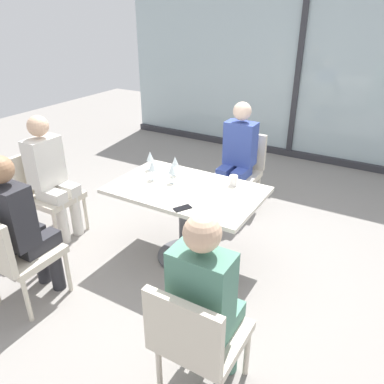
{
  "coord_description": "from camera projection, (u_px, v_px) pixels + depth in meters",
  "views": [
    {
      "loc": [
        1.56,
        -2.56,
        2.17
      ],
      "look_at": [
        0.0,
        0.1,
        0.65
      ],
      "focal_mm": 35.37,
      "sensor_mm": 36.0,
      "label": 1
    }
  ],
  "objects": [
    {
      "name": "chair_side_end",
      "position": [
        46.0,
        189.0,
        3.85
      ],
      "size": [
        0.5,
        0.46,
        0.87
      ],
      "color": "beige",
      "rests_on": "ground_plane"
    },
    {
      "name": "chair_front_left",
      "position": [
        13.0,
        253.0,
        2.85
      ],
      "size": [
        0.46,
        0.5,
        0.87
      ],
      "color": "beige",
      "rests_on": "ground_plane"
    },
    {
      "name": "wine_glass_0",
      "position": [
        172.0,
        169.0,
        3.37
      ],
      "size": [
        0.07,
        0.07,
        0.18
      ],
      "color": "silver",
      "rests_on": "dining_table_main"
    },
    {
      "name": "coffee_cup",
      "position": [
        233.0,
        180.0,
        3.36
      ],
      "size": [
        0.08,
        0.08,
        0.09
      ],
      "primitive_type": "cylinder",
      "color": "white",
      "rests_on": "dining_table_main"
    },
    {
      "name": "chair_front_right",
      "position": [
        197.0,
        337.0,
        2.13
      ],
      "size": [
        0.46,
        0.5,
        0.87
      ],
      "color": "beige",
      "rests_on": "ground_plane"
    },
    {
      "name": "person_front_right",
      "position": [
        206.0,
        298.0,
        2.12
      ],
      "size": [
        0.34,
        0.39,
        1.26
      ],
      "color": "#4C7F6B",
      "rests_on": "ground_plane"
    },
    {
      "name": "window_wall_backdrop",
      "position": [
        298.0,
        78.0,
        5.58
      ],
      "size": [
        5.88,
        0.1,
        2.7
      ],
      "color": "#A4B7BC",
      "rests_on": "ground_plane"
    },
    {
      "name": "person_side_end",
      "position": [
        50.0,
        172.0,
        3.71
      ],
      "size": [
        0.39,
        0.34,
        1.26
      ],
      "color": "silver",
      "rests_on": "ground_plane"
    },
    {
      "name": "wine_glass_1",
      "position": [
        175.0,
        162.0,
        3.53
      ],
      "size": [
        0.07,
        0.07,
        0.18
      ],
      "color": "silver",
      "rests_on": "dining_table_main"
    },
    {
      "name": "wine_glass_3",
      "position": [
        152.0,
        166.0,
        3.44
      ],
      "size": [
        0.07,
        0.07,
        0.18
      ],
      "color": "silver",
      "rests_on": "dining_table_main"
    },
    {
      "name": "ground_plane",
      "position": [
        187.0,
        256.0,
        3.65
      ],
      "size": [
        12.0,
        12.0,
        0.0
      ],
      "primitive_type": "plane",
      "color": "gray"
    },
    {
      "name": "cell_phone_on_table",
      "position": [
        182.0,
        208.0,
        2.99
      ],
      "size": [
        0.13,
        0.16,
        0.01
      ],
      "primitive_type": "cube",
      "rotation": [
        0.0,
        0.0,
        -0.5
      ],
      "color": "black",
      "rests_on": "dining_table_main"
    },
    {
      "name": "dining_table_main",
      "position": [
        186.0,
        207.0,
        3.41
      ],
      "size": [
        1.32,
        0.83,
        0.73
      ],
      "color": "silver",
      "rests_on": "ground_plane"
    },
    {
      "name": "chair_near_window",
      "position": [
        241.0,
        167.0,
        4.36
      ],
      "size": [
        0.46,
        0.51,
        0.87
      ],
      "color": "beige",
      "rests_on": "ground_plane"
    },
    {
      "name": "handbag_0",
      "position": [
        24.0,
        249.0,
        3.51
      ],
      "size": [
        0.31,
        0.19,
        0.28
      ],
      "primitive_type": "cube",
      "rotation": [
        0.0,
        0.0,
        -0.09
      ],
      "color": "beige",
      "rests_on": "ground_plane"
    },
    {
      "name": "wine_glass_2",
      "position": [
        150.0,
        157.0,
        3.65
      ],
      "size": [
        0.07,
        0.07,
        0.18
      ],
      "color": "silver",
      "rests_on": "dining_table_main"
    },
    {
      "name": "person_near_window",
      "position": [
        238.0,
        153.0,
        4.19
      ],
      "size": [
        0.34,
        0.39,
        1.26
      ],
      "color": "#384C9E",
      "rests_on": "ground_plane"
    },
    {
      "name": "person_front_left",
      "position": [
        20.0,
        223.0,
        2.85
      ],
      "size": [
        0.34,
        0.39,
        1.26
      ],
      "color": "#28282D",
      "rests_on": "ground_plane"
    }
  ]
}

